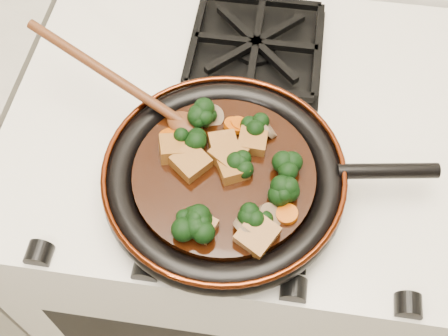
# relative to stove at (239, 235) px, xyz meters

# --- Properties ---
(stove) EXTENTS (0.76, 0.60, 0.90)m
(stove) POSITION_rel_stove_xyz_m (0.00, 0.00, 0.00)
(stove) COLOR silver
(stove) RESTS_ON ground
(burner_grate_front) EXTENTS (0.23, 0.23, 0.03)m
(burner_grate_front) POSITION_rel_stove_xyz_m (0.00, -0.14, 0.46)
(burner_grate_front) COLOR black
(burner_grate_front) RESTS_ON stove
(burner_grate_back) EXTENTS (0.23, 0.23, 0.03)m
(burner_grate_back) POSITION_rel_stove_xyz_m (0.00, 0.14, 0.46)
(burner_grate_back) COLOR black
(burner_grate_back) RESTS_ON stove
(skillet) EXTENTS (0.47, 0.34, 0.05)m
(skillet) POSITION_rel_stove_xyz_m (-0.01, -0.14, 0.49)
(skillet) COLOR black
(skillet) RESTS_ON burner_grate_front
(braising_sauce) EXTENTS (0.26, 0.26, 0.02)m
(braising_sauce) POSITION_rel_stove_xyz_m (-0.01, -0.14, 0.50)
(braising_sauce) COLOR black
(braising_sauce) RESTS_ON skillet
(tofu_cube_0) EXTENTS (0.06, 0.06, 0.03)m
(tofu_cube_0) POSITION_rel_stove_xyz_m (-0.06, -0.14, 0.52)
(tofu_cube_0) COLOR brown
(tofu_cube_0) RESTS_ON braising_sauce
(tofu_cube_1) EXTENTS (0.04, 0.05, 0.02)m
(tofu_cube_1) POSITION_rel_stove_xyz_m (-0.03, -0.24, 0.52)
(tofu_cube_1) COLOR brown
(tofu_cube_1) RESTS_ON braising_sauce
(tofu_cube_2) EXTENTS (0.05, 0.05, 0.03)m
(tofu_cube_2) POSITION_rel_stove_xyz_m (-0.00, -0.14, 0.52)
(tofu_cube_2) COLOR brown
(tofu_cube_2) RESTS_ON braising_sauce
(tofu_cube_3) EXTENTS (0.06, 0.06, 0.03)m
(tofu_cube_3) POSITION_rel_stove_xyz_m (-0.01, -0.12, 0.52)
(tofu_cube_3) COLOR brown
(tofu_cube_3) RESTS_ON braising_sauce
(tofu_cube_4) EXTENTS (0.05, 0.05, 0.03)m
(tofu_cube_4) POSITION_rel_stove_xyz_m (-0.02, -0.11, 0.52)
(tofu_cube_4) COLOR brown
(tofu_cube_4) RESTS_ON braising_sauce
(tofu_cube_5) EXTENTS (0.06, 0.06, 0.03)m
(tofu_cube_5) POSITION_rel_stove_xyz_m (0.04, -0.24, 0.52)
(tofu_cube_5) COLOR brown
(tofu_cube_5) RESTS_ON braising_sauce
(tofu_cube_6) EXTENTS (0.04, 0.04, 0.02)m
(tofu_cube_6) POSITION_rel_stove_xyz_m (0.02, -0.09, 0.52)
(tofu_cube_6) COLOR brown
(tofu_cube_6) RESTS_ON braising_sauce
(tofu_cube_7) EXTENTS (0.05, 0.05, 0.03)m
(tofu_cube_7) POSITION_rel_stove_xyz_m (-0.09, -0.12, 0.52)
(tofu_cube_7) COLOR brown
(tofu_cube_7) RESTS_ON braising_sauce
(broccoli_floret_0) EXTENTS (0.07, 0.08, 0.07)m
(broccoli_floret_0) POSITION_rel_stove_xyz_m (-0.04, -0.24, 0.52)
(broccoli_floret_0) COLOR black
(broccoli_floret_0) RESTS_ON braising_sauce
(broccoli_floret_1) EXTENTS (0.09, 0.08, 0.07)m
(broccoli_floret_1) POSITION_rel_stove_xyz_m (0.07, -0.13, 0.52)
(broccoli_floret_1) COLOR black
(broccoli_floret_1) RESTS_ON braising_sauce
(broccoli_floret_2) EXTENTS (0.08, 0.08, 0.06)m
(broccoli_floret_2) POSITION_rel_stove_xyz_m (0.04, -0.21, 0.52)
(broccoli_floret_2) COLOR black
(broccoli_floret_2) RESTS_ON braising_sauce
(broccoli_floret_3) EXTENTS (0.08, 0.08, 0.07)m
(broccoli_floret_3) POSITION_rel_stove_xyz_m (0.01, -0.13, 0.52)
(broccoli_floret_3) COLOR black
(broccoli_floret_3) RESTS_ON braising_sauce
(broccoli_floret_4) EXTENTS (0.08, 0.09, 0.07)m
(broccoli_floret_4) POSITION_rel_stove_xyz_m (0.07, -0.18, 0.52)
(broccoli_floret_4) COLOR black
(broccoli_floret_4) RESTS_ON braising_sauce
(broccoli_floret_5) EXTENTS (0.07, 0.08, 0.07)m
(broccoli_floret_5) POSITION_rel_stove_xyz_m (-0.05, -0.07, 0.52)
(broccoli_floret_5) COLOR black
(broccoli_floret_5) RESTS_ON braising_sauce
(broccoli_floret_6) EXTENTS (0.08, 0.08, 0.06)m
(broccoli_floret_6) POSITION_rel_stove_xyz_m (0.02, -0.07, 0.52)
(broccoli_floret_6) COLOR black
(broccoli_floret_6) RESTS_ON braising_sauce
(broccoli_floret_7) EXTENTS (0.08, 0.09, 0.07)m
(broccoli_floret_7) POSITION_rel_stove_xyz_m (-0.03, -0.24, 0.52)
(broccoli_floret_7) COLOR black
(broccoli_floret_7) RESTS_ON braising_sauce
(broccoli_floret_8) EXTENTS (0.07, 0.06, 0.06)m
(broccoli_floret_8) POSITION_rel_stove_xyz_m (-0.04, -0.24, 0.52)
(broccoli_floret_8) COLOR black
(broccoli_floret_8) RESTS_ON braising_sauce
(broccoli_floret_9) EXTENTS (0.08, 0.08, 0.06)m
(broccoli_floret_9) POSITION_rel_stove_xyz_m (-0.07, -0.11, 0.52)
(broccoli_floret_9) COLOR black
(broccoli_floret_9) RESTS_ON braising_sauce
(carrot_coin_0) EXTENTS (0.03, 0.03, 0.02)m
(carrot_coin_0) POSITION_rel_stove_xyz_m (-0.01, -0.07, 0.51)
(carrot_coin_0) COLOR #A64104
(carrot_coin_0) RESTS_ON braising_sauce
(carrot_coin_1) EXTENTS (0.03, 0.03, 0.01)m
(carrot_coin_1) POSITION_rel_stove_xyz_m (0.08, -0.20, 0.51)
(carrot_coin_1) COLOR #A64104
(carrot_coin_1) RESTS_ON braising_sauce
(carrot_coin_2) EXTENTS (0.03, 0.03, 0.02)m
(carrot_coin_2) POSITION_rel_stove_xyz_m (-0.10, -0.10, 0.51)
(carrot_coin_2) COLOR #A64104
(carrot_coin_2) RESTS_ON braising_sauce
(carrot_coin_3) EXTENTS (0.03, 0.03, 0.02)m
(carrot_coin_3) POSITION_rel_stove_xyz_m (-0.00, -0.06, 0.51)
(carrot_coin_3) COLOR #A64104
(carrot_coin_3) RESTS_ON braising_sauce
(mushroom_slice_0) EXTENTS (0.04, 0.04, 0.03)m
(mushroom_slice_0) POSITION_rel_stove_xyz_m (0.04, -0.07, 0.52)
(mushroom_slice_0) COLOR brown
(mushroom_slice_0) RESTS_ON braising_sauce
(mushroom_slice_1) EXTENTS (0.05, 0.05, 0.03)m
(mushroom_slice_1) POSITION_rel_stove_xyz_m (0.03, -0.23, 0.52)
(mushroom_slice_1) COLOR brown
(mushroom_slice_1) RESTS_ON braising_sauce
(mushroom_slice_2) EXTENTS (0.03, 0.04, 0.03)m
(mushroom_slice_2) POSITION_rel_stove_xyz_m (0.06, -0.21, 0.52)
(mushroom_slice_2) COLOR brown
(mushroom_slice_2) RESTS_ON braising_sauce
(mushroom_slice_3) EXTENTS (0.04, 0.04, 0.03)m
(mushroom_slice_3) POSITION_rel_stove_xyz_m (-0.04, -0.06, 0.52)
(mushroom_slice_3) COLOR brown
(mushroom_slice_3) RESTS_ON braising_sauce
(mushroom_slice_4) EXTENTS (0.04, 0.04, 0.02)m
(mushroom_slice_4) POSITION_rel_stove_xyz_m (-0.05, -0.23, 0.52)
(mushroom_slice_4) COLOR brown
(mushroom_slice_4) RESTS_ON braising_sauce
(wooden_spoon) EXTENTS (0.16, 0.09, 0.27)m
(wooden_spoon) POSITION_rel_stove_xyz_m (-0.15, -0.05, 0.54)
(wooden_spoon) COLOR #4C2510
(wooden_spoon) RESTS_ON braising_sauce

